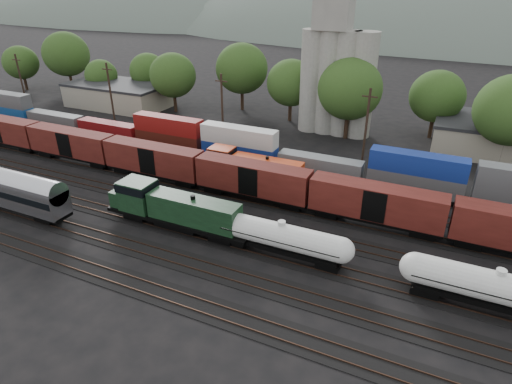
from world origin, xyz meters
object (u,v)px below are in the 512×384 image
at_px(tank_car_a, 281,237).
at_px(grain_silo, 336,71).
at_px(green_locomotive, 170,207).
at_px(orange_locomotive, 248,166).

bearing_deg(tank_car_a, grain_silo, 98.72).
bearing_deg(green_locomotive, orange_locomotive, 80.34).
relative_size(tank_car_a, orange_locomotive, 0.90).
relative_size(green_locomotive, grain_silo, 0.62).
bearing_deg(tank_car_a, green_locomotive, 180.00).
bearing_deg(orange_locomotive, tank_car_a, -53.87).
xyz_separation_m(green_locomotive, tank_car_a, (13.50, -0.00, -0.35)).
height_order(orange_locomotive, grain_silo, grain_silo).
bearing_deg(grain_silo, green_locomotive, -99.97).
distance_m(green_locomotive, orange_locomotive, 15.22).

